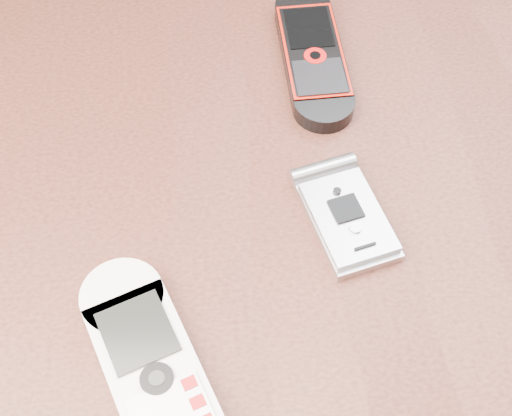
{
  "coord_description": "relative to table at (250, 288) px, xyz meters",
  "views": [
    {
      "loc": [
        -0.02,
        -0.27,
        1.16
      ],
      "look_at": [
        0.01,
        0.0,
        0.76
      ],
      "focal_mm": 50.0,
      "sensor_mm": 36.0,
      "label": 1
    }
  ],
  "objects": [
    {
      "name": "motorola_razr",
      "position": [
        0.07,
        -0.01,
        0.11
      ],
      "size": [
        0.07,
        0.1,
        0.01
      ],
      "primitive_type": "cube",
      "rotation": [
        0.0,
        0.0,
        0.23
      ],
      "color": "#B4B4B9",
      "rests_on": "table"
    },
    {
      "name": "nokia_black_red",
      "position": [
        0.07,
        0.14,
        0.11
      ],
      "size": [
        0.05,
        0.15,
        0.02
      ],
      "primitive_type": "cube",
      "rotation": [
        0.0,
        0.0,
        0.0
      ],
      "color": "black",
      "rests_on": "table"
    },
    {
      "name": "table",
      "position": [
        0.0,
        0.0,
        0.0
      ],
      "size": [
        1.2,
        0.8,
        0.75
      ],
      "color": "black",
      "rests_on": "ground"
    },
    {
      "name": "nokia_white",
      "position": [
        -0.07,
        -0.11,
        0.11
      ],
      "size": [
        0.1,
        0.17,
        0.02
      ],
      "primitive_type": "cube",
      "rotation": [
        0.0,
        0.0,
        0.34
      ],
      "color": "white",
      "rests_on": "table"
    }
  ]
}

